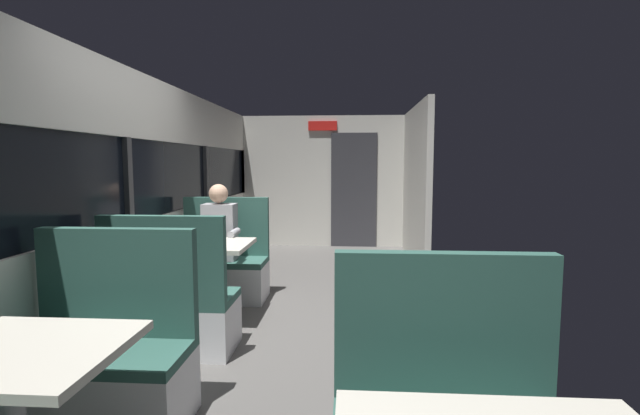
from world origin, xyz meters
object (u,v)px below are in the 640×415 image
dining_table_near_window (9,371)px  seated_passenger (221,251)px  bench_mid_window_facing_end (173,311)px  dining_table_mid_window (201,254)px  bench_mid_window_facing_entry (223,269)px  bench_near_window_facing_entry (106,367)px

dining_table_near_window → seated_passenger: (0.00, 3.00, -0.10)m
dining_table_near_window → bench_mid_window_facing_end: 1.70m
dining_table_mid_window → bench_mid_window_facing_end: size_ratio=0.82×
seated_passenger → dining_table_mid_window: bearing=-90.0°
bench_mid_window_facing_entry → seated_passenger: (0.00, -0.07, 0.21)m
dining_table_near_window → bench_mid_window_facing_end: bench_mid_window_facing_end is taller
dining_table_mid_window → dining_table_near_window: bearing=-90.0°
dining_table_near_window → bench_mid_window_facing_end: size_ratio=0.82×
dining_table_near_window → bench_mid_window_facing_end: (0.00, 1.67, -0.31)m
dining_table_near_window → dining_table_mid_window: 2.37m
bench_near_window_facing_entry → seated_passenger: bearing=90.0°
bench_near_window_facing_entry → dining_table_near_window: bearing=-90.0°
dining_table_mid_window → bench_mid_window_facing_end: bench_mid_window_facing_end is taller
bench_mid_window_facing_entry → bench_near_window_facing_entry: bearing=-90.0°
dining_table_near_window → seated_passenger: seated_passenger is taller
dining_table_mid_window → seated_passenger: (0.00, 0.63, -0.10)m
bench_near_window_facing_entry → bench_mid_window_facing_entry: size_ratio=1.00×
bench_mid_window_facing_end → seated_passenger: size_ratio=0.87×
bench_mid_window_facing_entry → seated_passenger: 0.22m
bench_near_window_facing_entry → bench_mid_window_facing_end: size_ratio=1.00×
dining_table_near_window → bench_near_window_facing_entry: bench_near_window_facing_entry is taller
bench_mid_window_facing_end → seated_passenger: seated_passenger is taller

